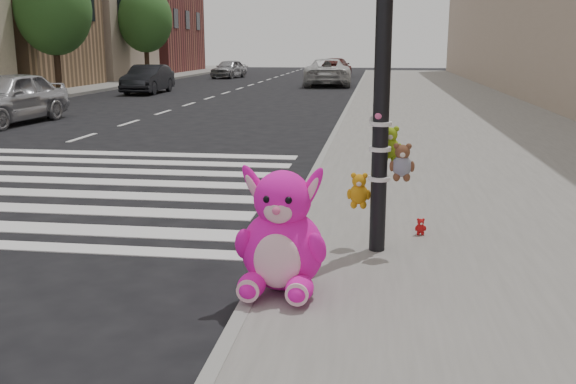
% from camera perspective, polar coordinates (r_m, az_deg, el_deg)
% --- Properties ---
extents(ground, '(120.00, 120.00, 0.00)m').
position_cam_1_polar(ground, '(5.67, -20.06, -10.66)').
color(ground, black).
rests_on(ground, ground).
extents(sidewalk_near, '(7.00, 80.00, 0.14)m').
position_cam_1_polar(sidewalk_near, '(14.91, 17.31, 4.17)').
color(sidewalk_near, slate).
rests_on(sidewalk_near, ground).
extents(curb_edge, '(0.12, 80.00, 0.15)m').
position_cam_1_polar(curb_edge, '(14.74, 3.93, 4.64)').
color(curb_edge, gray).
rests_on(curb_edge, ground).
extents(bld_far_c, '(6.00, 8.00, 8.00)m').
position_cam_1_polar(bld_far_c, '(35.54, -23.44, 14.84)').
color(bld_far_c, '#A37B57').
rests_on(bld_far_c, ground).
extents(bld_far_e, '(6.00, 10.00, 9.00)m').
position_cam_1_polar(bld_far_e, '(53.74, -12.13, 15.14)').
color(bld_far_e, brown).
rests_on(bld_far_e, ground).
extents(signal_pole, '(0.67, 0.49, 4.00)m').
position_cam_1_polar(signal_pole, '(6.38, 8.46, 9.56)').
color(signal_pole, black).
rests_on(signal_pole, sidewalk_near).
extents(tree_far_b, '(3.20, 3.20, 5.44)m').
position_cam_1_polar(tree_far_b, '(29.95, -20.14, 14.98)').
color(tree_far_b, '#382619').
rests_on(tree_far_b, sidewalk_far).
extents(tree_far_c, '(3.20, 3.20, 5.44)m').
position_cam_1_polar(tree_far_c, '(40.03, -12.59, 14.74)').
color(tree_far_c, '#382619').
rests_on(tree_far_c, sidewalk_far).
extents(pink_bunny, '(0.78, 0.83, 1.11)m').
position_cam_1_polar(pink_bunny, '(5.42, -0.55, -4.26)').
color(pink_bunny, '#FF15BB').
rests_on(pink_bunny, sidewalk_near).
extents(red_teddy, '(0.14, 0.11, 0.19)m').
position_cam_1_polar(red_teddy, '(7.24, 11.70, -3.03)').
color(red_teddy, red).
rests_on(red_teddy, sidewalk_near).
extents(car_silver_far, '(2.04, 4.44, 1.47)m').
position_cam_1_polar(car_silver_far, '(19.90, -23.79, 7.67)').
color(car_silver_far, '#B1B1B6').
rests_on(car_silver_far, ground).
extents(car_dark_far, '(1.46, 3.97, 1.30)m').
position_cam_1_polar(car_dark_far, '(30.70, -12.34, 9.78)').
color(car_dark_far, black).
rests_on(car_dark_far, ground).
extents(car_white_near, '(2.82, 5.44, 1.47)m').
position_cam_1_polar(car_white_near, '(35.65, 3.51, 10.58)').
color(car_white_near, silver).
rests_on(car_white_near, ground).
extents(car_maroon_near, '(2.17, 4.59, 1.29)m').
position_cam_1_polar(car_maroon_near, '(46.06, 4.28, 10.99)').
color(car_maroon_near, '#521B17').
rests_on(car_maroon_near, ground).
extents(car_silver_deep, '(2.06, 3.82, 1.24)m').
position_cam_1_polar(car_silver_deep, '(44.17, -5.27, 10.86)').
color(car_silver_deep, '#A0A0A5').
rests_on(car_silver_deep, ground).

